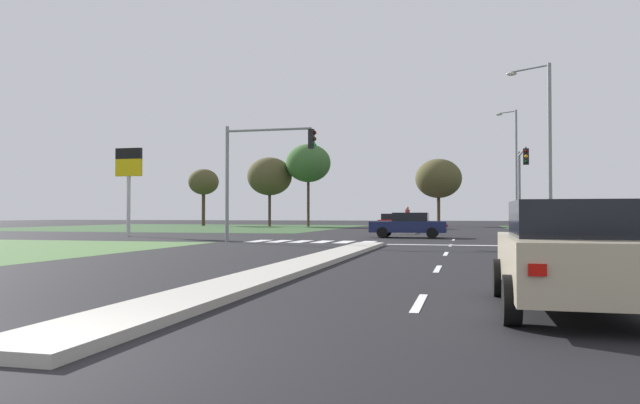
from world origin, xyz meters
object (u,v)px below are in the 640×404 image
object	(u,v)px
street_lamp_third	(515,164)
car_navy_third	(409,225)
traffic_signal_far_right	(522,176)
treeline_near	(204,182)
pedestrian_at_median	(407,216)
fuel_price_totem	(129,172)
car_white_near	(638,227)
treeline_fourth	(438,179)
traffic_signal_near_left	(258,162)
treeline_third	(308,163)
treeline_second	(270,176)
car_maroon_fifth	(406,220)
street_lamp_second	(546,142)
car_beige_fourth	(572,255)
car_red_second	(391,222)

from	to	relation	value
street_lamp_third	car_navy_third	bearing A→B (deg)	-113.03
traffic_signal_far_right	treeline_near	size ratio (longest dim) A/B	0.79
pedestrian_at_median	fuel_price_totem	size ratio (longest dim) A/B	0.33
car_white_near	treeline_fourth	size ratio (longest dim) A/B	0.58
traffic_signal_near_left	treeline_third	bearing A→B (deg)	101.41
treeline_second	car_white_near	bearing A→B (deg)	-47.61
car_white_near	treeline_fourth	bearing A→B (deg)	16.71
car_maroon_fifth	treeline_near	distance (m)	25.78
street_lamp_second	street_lamp_third	bearing A→B (deg)	89.84
pedestrian_at_median	treeline_near	bearing A→B (deg)	87.82
pedestrian_at_median	treeline_third	distance (m)	27.59
car_white_near	traffic_signal_near_left	world-z (taller)	traffic_signal_near_left
car_white_near	car_beige_fourth	size ratio (longest dim) A/B	1.07
traffic_signal_far_right	treeline_third	bearing A→B (deg)	128.54
traffic_signal_near_left	treeline_second	world-z (taller)	treeline_second
traffic_signal_far_right	traffic_signal_near_left	bearing A→B (deg)	-139.94
car_beige_fourth	traffic_signal_far_right	xyz separation A→B (m)	(1.89, 30.19, 3.05)
traffic_signal_far_right	car_navy_third	bearing A→B (deg)	-153.71
street_lamp_second	treeline_second	world-z (taller)	street_lamp_second
treeline_third	treeline_fourth	bearing A→B (deg)	18.52
treeline_fourth	treeline_third	bearing A→B (deg)	-161.48
street_lamp_second	pedestrian_at_median	bearing A→B (deg)	127.80
car_navy_third	treeline_second	bearing A→B (deg)	32.39
traffic_signal_far_right	treeline_third	size ratio (longest dim) A/B	0.58
street_lamp_third	traffic_signal_far_right	bearing A→B (deg)	-92.63
car_navy_third	street_lamp_second	bearing A→B (deg)	-116.93
treeline_near	car_maroon_fifth	bearing A→B (deg)	-5.82
car_maroon_fifth	car_navy_third	bearing A→B (deg)	96.07
car_red_second	traffic_signal_near_left	xyz separation A→B (m)	(-3.67, -23.99, 3.29)
car_white_near	fuel_price_totem	world-z (taller)	fuel_price_totem
treeline_near	treeline_second	bearing A→B (deg)	-8.70
car_red_second	car_navy_third	world-z (taller)	car_navy_third
pedestrian_at_median	fuel_price_totem	world-z (taller)	fuel_price_totem
car_red_second	treeline_near	bearing A→B (deg)	-31.85
car_maroon_fifth	pedestrian_at_median	distance (m)	22.52
car_navy_third	treeline_second	xyz separation A→B (m)	(-19.22, 30.29, 5.11)
car_maroon_fifth	treeline_fourth	bearing A→B (deg)	-119.78
pedestrian_at_median	car_beige_fourth	bearing A→B (deg)	-130.49
traffic_signal_far_right	street_lamp_second	distance (m)	7.24
traffic_signal_far_right	traffic_signal_near_left	size ratio (longest dim) A/B	0.95
car_navy_third	car_beige_fourth	xyz separation A→B (m)	(4.90, -26.83, 0.04)
car_white_near	fuel_price_totem	distance (m)	29.50
car_white_near	street_lamp_third	bearing A→B (deg)	11.39
traffic_signal_far_right	treeline_fourth	bearing A→B (deg)	101.90
traffic_signal_far_right	fuel_price_totem	bearing A→B (deg)	-167.03
car_red_second	treeline_second	bearing A→B (deg)	-41.53
car_beige_fourth	treeline_third	world-z (taller)	treeline_third
street_lamp_second	fuel_price_totem	distance (m)	25.04
treeline_near	traffic_signal_far_right	bearing A→B (deg)	-38.89
car_beige_fourth	treeline_near	world-z (taller)	treeline_near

